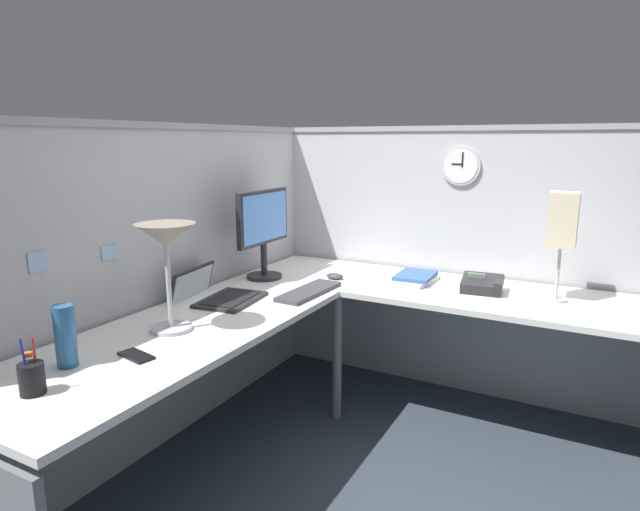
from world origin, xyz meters
TOP-DOWN VIEW (x-y plane):
  - ground_plane at (0.00, 0.00)m, footprint 6.80×6.80m
  - cubicle_wall_back at (-0.36, 0.87)m, footprint 2.57×0.12m
  - cubicle_wall_right at (0.87, -0.27)m, footprint 0.12×2.37m
  - desk at (-0.15, -0.05)m, footprint 2.35×2.15m
  - monitor at (0.19, 0.64)m, footprint 0.46×0.20m
  - laptop at (-0.28, 0.63)m, footprint 0.39×0.42m
  - keyboard at (0.03, 0.26)m, footprint 0.44×0.16m
  - computer_mouse at (0.35, 0.27)m, footprint 0.06×0.10m
  - desk_lamp_dome at (-0.71, 0.50)m, footprint 0.24×0.24m
  - pen_cup at (-1.33, 0.47)m, footprint 0.08×0.08m
  - cell_phone at (-0.98, 0.41)m, footprint 0.09×0.15m
  - thermos_flask at (-1.15, 0.56)m, footprint 0.07×0.07m
  - office_phone at (0.48, -0.52)m, footprint 0.21×0.22m
  - book_stack at (0.51, -0.14)m, footprint 0.30×0.24m
  - desk_lamp_paper at (0.50, -0.86)m, footprint 0.13×0.13m
  - wall_clock at (0.82, -0.29)m, footprint 0.04×0.22m
  - pinned_note_leftmost at (-0.71, 0.82)m, footprint 0.09×0.00m
  - pinned_note_rightmost at (-1.05, 0.82)m, footprint 0.07×0.00m

SIDE VIEW (x-z plane):
  - ground_plane at x=0.00m, z-range 0.00..0.00m
  - desk at x=-0.15m, z-range 0.27..1.00m
  - cell_phone at x=-0.98m, z-range 0.73..0.74m
  - keyboard at x=0.03m, z-range 0.73..0.75m
  - computer_mouse at x=0.35m, z-range 0.73..0.76m
  - book_stack at x=0.51m, z-range 0.73..0.77m
  - laptop at x=-0.28m, z-range 0.65..0.86m
  - office_phone at x=0.48m, z-range 0.71..0.82m
  - pen_cup at x=-1.33m, z-range 0.69..0.87m
  - cubicle_wall_back at x=-0.36m, z-range 0.00..1.58m
  - cubicle_wall_right at x=0.87m, z-range 0.00..1.58m
  - thermos_flask at x=-1.15m, z-range 0.73..0.95m
  - monitor at x=0.19m, z-range 0.77..1.27m
  - pinned_note_leftmost at x=-0.71m, z-range 1.00..1.06m
  - pinned_note_rightmost at x=-1.05m, z-range 1.01..1.09m
  - desk_lamp_dome at x=-0.71m, z-range 0.87..1.32m
  - desk_lamp_paper at x=0.50m, z-range 0.85..1.38m
  - wall_clock at x=0.82m, z-range 1.25..1.47m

